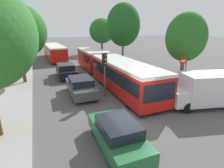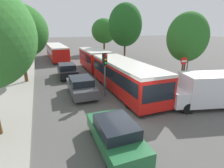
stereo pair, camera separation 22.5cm
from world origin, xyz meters
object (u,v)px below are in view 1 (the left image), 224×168
Objects in this scene: no_entry_sign at (182,68)px; direction_sign_post at (187,57)px; queued_car_green at (118,134)px; queued_car_graphite at (81,86)px; tree_right_far at (102,32)px; articulated_bus at (108,66)px; tree_right_near at (186,37)px; tree_right_mid at (123,26)px; white_van at (209,89)px; traffic_light at (105,65)px; queued_car_black at (66,71)px; city_bus_rear at (54,51)px; tree_left_distant at (22,31)px; tree_left_mid at (17,33)px; tree_left_far at (20,35)px.

no_entry_sign is 0.78× the size of direction_sign_post.
queued_car_green is 0.92× the size of queued_car_graphite.
tree_right_far reaches higher than no_entry_sign.
tree_right_near reaches higher than articulated_bus.
tree_right_mid reaches higher than no_entry_sign.
white_van is at bearing -95.69° from tree_right_far.
traffic_light reaches higher than queued_car_green.
articulated_bus reaches higher than queued_car_green.
direction_sign_post reaches higher than queued_car_graphite.
tree_right_mid is at bearing -37.30° from queued_car_graphite.
city_bus_rear is at bearing 0.67° from queued_car_black.
city_bus_rear reaches higher than white_van.
direction_sign_post is 28.68m from tree_left_distant.
traffic_light reaches higher than no_entry_sign.
queued_car_green is 7.70m from white_van.
tree_left_mid reaches higher than tree_left_distant.
queued_car_black is 7.44m from traffic_light.
city_bus_rear is at bearing 117.55° from tree_right_near.
tree_left_mid is (-5.92, 6.35, 2.24)m from traffic_light.
traffic_light is 0.47× the size of tree_left_mid.
tree_left_distant reaches higher than white_van.
white_van is (7.48, -24.01, -0.14)m from city_bus_rear.
traffic_light is 0.48× the size of tree_right_far.
queued_car_graphite is 7.88m from tree_left_mid.
queued_car_black is 12.42m from direction_sign_post.
tree_right_mid is (14.19, 7.08, 0.67)m from tree_left_mid.
queued_car_black is 0.59× the size of tree_left_mid.
tree_right_near is 23.42m from tree_right_far.
tree_right_near is (14.18, -5.78, -0.41)m from tree_left_mid.
tree_right_far is (0.36, 23.42, 0.09)m from tree_right_near.
city_bus_rear is 2.62× the size of queued_car_graphite.
queued_car_graphite is 1.19× the size of direction_sign_post.
city_bus_rear is 1.27× the size of tree_right_mid.
tree_left_mid is at bearing -153.50° from tree_right_mid.
tree_left_far is at bearing -153.95° from tree_right_far.
no_entry_sign is at bearing -91.54° from white_van.
city_bus_rear is at bearing -46.25° from tree_left_distant.
tree_right_mid is (10.13, 6.43, 4.66)m from queued_car_black.
tree_left_distant is at bearing 177.37° from tree_right_far.
white_van is 1.48× the size of direction_sign_post.
tree_right_near is (14.58, -16.12, 0.13)m from tree_left_far.
tree_right_mid reaches higher than white_van.
articulated_bus is 10.77m from queued_car_green.
tree_right_far is at bearing 162.49° from articulated_bus.
tree_right_mid reaches higher than tree_left_distant.
queued_car_green is (-0.03, -25.58, -0.70)m from city_bus_rear.
queued_car_green is 10.11m from no_entry_sign.
queued_car_green is 0.54× the size of tree_left_mid.
queued_car_green is at bearing 178.43° from city_bus_rear.
queued_car_green is 7.01m from queued_car_graphite.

